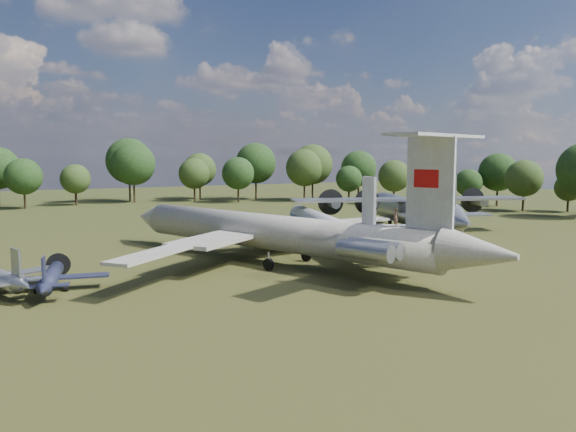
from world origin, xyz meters
name	(u,v)px	position (x,y,z in m)	size (l,w,h in m)	color
ground	(216,262)	(0.00, 0.00, 0.00)	(300.00, 300.00, 0.00)	#1F3712
il62_airliner	(274,239)	(5.93, -3.90, 2.93)	(45.92, 59.70, 5.86)	#B6B6B1
tu104_jet	(328,232)	(17.33, 3.18, 2.24)	(33.53, 44.70, 4.47)	silver
an12_transport	(411,216)	(36.35, 9.25, 2.86)	(38.89, 43.47, 5.72)	#93959A
small_prop_west	(51,281)	(-18.90, -7.44, 1.05)	(10.53, 14.36, 2.11)	black
person_on_il62	(395,217)	(12.69, -18.84, 6.81)	(0.70, 0.46, 1.91)	brown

